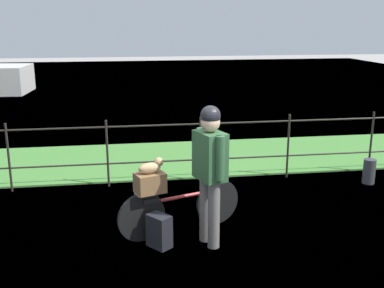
{
  "coord_description": "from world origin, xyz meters",
  "views": [
    {
      "loc": [
        -1.25,
        -4.9,
        2.6
      ],
      "look_at": [
        -0.28,
        1.4,
        0.9
      ],
      "focal_mm": 43.49,
      "sensor_mm": 36.0,
      "label": 1
    }
  ],
  "objects_px": {
    "cyclist_person": "(210,164)",
    "mooring_bollard": "(369,171)",
    "bicycle_main": "(179,208)",
    "wooden_crate": "(150,183)",
    "backpack_on_paving": "(159,231)",
    "terrier_dog": "(152,167)"
  },
  "relations": [
    {
      "from": "cyclist_person",
      "to": "backpack_on_paving",
      "type": "height_order",
      "value": "cyclist_person"
    },
    {
      "from": "bicycle_main",
      "to": "mooring_bollard",
      "type": "bearing_deg",
      "value": 22.01
    },
    {
      "from": "wooden_crate",
      "to": "terrier_dog",
      "type": "height_order",
      "value": "terrier_dog"
    },
    {
      "from": "bicycle_main",
      "to": "backpack_on_paving",
      "type": "height_order",
      "value": "bicycle_main"
    },
    {
      "from": "cyclist_person",
      "to": "mooring_bollard",
      "type": "height_order",
      "value": "cyclist_person"
    },
    {
      "from": "cyclist_person",
      "to": "mooring_bollard",
      "type": "relative_size",
      "value": 4.11
    },
    {
      "from": "bicycle_main",
      "to": "wooden_crate",
      "type": "bearing_deg",
      "value": -160.71
    },
    {
      "from": "bicycle_main",
      "to": "backpack_on_paving",
      "type": "xyz_separation_m",
      "value": [
        -0.29,
        -0.36,
        -0.12
      ]
    },
    {
      "from": "bicycle_main",
      "to": "wooden_crate",
      "type": "xyz_separation_m",
      "value": [
        -0.37,
        -0.13,
        0.4
      ]
    },
    {
      "from": "bicycle_main",
      "to": "wooden_crate",
      "type": "distance_m",
      "value": 0.56
    },
    {
      "from": "mooring_bollard",
      "to": "backpack_on_paving",
      "type": "bearing_deg",
      "value": -154.75
    },
    {
      "from": "cyclist_person",
      "to": "wooden_crate",
      "type": "bearing_deg",
      "value": 160.65
    },
    {
      "from": "wooden_crate",
      "to": "cyclist_person",
      "type": "relative_size",
      "value": 0.2
    },
    {
      "from": "bicycle_main",
      "to": "mooring_bollard",
      "type": "distance_m",
      "value": 3.57
    },
    {
      "from": "backpack_on_paving",
      "to": "mooring_bollard",
      "type": "xyz_separation_m",
      "value": [
        3.59,
        1.69,
        0.0
      ]
    },
    {
      "from": "terrier_dog",
      "to": "mooring_bollard",
      "type": "relative_size",
      "value": 0.79
    },
    {
      "from": "terrier_dog",
      "to": "mooring_bollard",
      "type": "xyz_separation_m",
      "value": [
        3.65,
        1.46,
        -0.72
      ]
    },
    {
      "from": "terrier_dog",
      "to": "mooring_bollard",
      "type": "distance_m",
      "value": 4.0
    },
    {
      "from": "wooden_crate",
      "to": "mooring_bollard",
      "type": "height_order",
      "value": "wooden_crate"
    },
    {
      "from": "wooden_crate",
      "to": "backpack_on_paving",
      "type": "xyz_separation_m",
      "value": [
        0.08,
        -0.23,
        -0.53
      ]
    },
    {
      "from": "cyclist_person",
      "to": "mooring_bollard",
      "type": "xyz_separation_m",
      "value": [
        2.99,
        1.7,
        -0.8
      ]
    },
    {
      "from": "terrier_dog",
      "to": "cyclist_person",
      "type": "bearing_deg",
      "value": -20.62
    }
  ]
}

